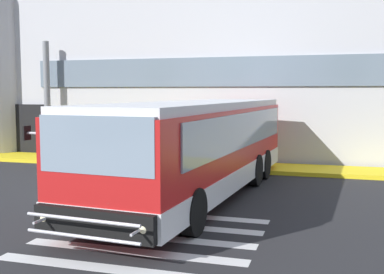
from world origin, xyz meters
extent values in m
cube|color=#232326|center=(0.00, 0.00, -0.01)|extent=(80.00, 90.00, 0.02)
cube|color=silver|center=(2.00, -6.00, 0.00)|extent=(4.40, 0.36, 0.01)
cube|color=silver|center=(2.00, -5.10, 0.00)|extent=(4.40, 0.36, 0.01)
cube|color=silver|center=(2.00, -4.20, 0.00)|extent=(4.40, 0.36, 0.01)
cube|color=silver|center=(2.00, -3.30, 0.00)|extent=(4.40, 0.36, 0.01)
cube|color=silver|center=(2.00, -2.40, 0.00)|extent=(4.40, 0.36, 0.01)
cube|color=#B7B7BC|center=(0.00, 12.00, 3.76)|extent=(22.73, 12.00, 7.52)
cube|color=#56565B|center=(0.00, 12.00, 7.67)|extent=(22.93, 12.20, 0.30)
cube|color=black|center=(-7.87, 5.95, 1.20)|extent=(1.80, 0.16, 2.40)
cube|color=slate|center=(1.00, 5.96, 3.80)|extent=(16.73, 0.10, 1.20)
cube|color=yellow|center=(0.00, 4.80, 0.07)|extent=(26.73, 2.00, 0.15)
cylinder|color=slate|center=(-6.71, 5.40, 2.68)|extent=(0.28, 0.28, 5.07)
cube|color=red|center=(1.90, -0.27, 1.42)|extent=(3.39, 10.72, 2.15)
cube|color=silver|center=(1.90, -0.27, 0.62)|extent=(3.43, 10.76, 0.55)
cube|color=silver|center=(1.90, -0.27, 2.60)|extent=(3.27, 10.51, 0.20)
cube|color=gray|center=(1.49, -5.48, 2.02)|extent=(2.35, 0.31, 1.05)
cube|color=gray|center=(3.22, -0.08, 1.92)|extent=(0.79, 9.32, 0.95)
cube|color=gray|center=(0.64, 0.13, 1.92)|extent=(0.79, 9.32, 0.95)
cube|color=black|center=(1.49, -5.48, 2.38)|extent=(2.15, 0.27, 0.28)
cube|color=black|center=(1.48, -5.61, 0.63)|extent=(2.46, 0.40, 0.52)
sphere|color=beige|center=(2.49, -5.73, 0.65)|extent=(0.18, 0.18, 0.18)
sphere|color=beige|center=(0.45, -5.57, 0.65)|extent=(0.18, 0.18, 0.18)
cylinder|color=#B7B7BF|center=(0.01, -5.16, 2.17)|extent=(0.40, 0.08, 0.05)
cube|color=black|center=(-0.19, -5.14, 2.17)|extent=(0.06, 0.20, 0.28)
cylinder|color=black|center=(2.80, -3.83, 0.50)|extent=(0.38, 1.02, 1.00)
cylinder|color=black|center=(0.45, -3.64, 0.50)|extent=(0.38, 1.02, 1.00)
cylinder|color=black|center=(3.24, 1.70, 0.50)|extent=(0.38, 1.02, 1.00)
cylinder|color=black|center=(0.90, 1.89, 0.50)|extent=(0.38, 1.02, 1.00)
cylinder|color=black|center=(3.34, 3.00, 0.50)|extent=(0.38, 1.02, 1.00)
cylinder|color=black|center=(1.00, 3.19, 0.50)|extent=(0.38, 1.02, 1.00)
cylinder|color=#B7B7BF|center=(1.45, -5.98, 0.50)|extent=(2.25, 0.24, 0.06)
cylinder|color=#B7B7BF|center=(1.45, -5.98, 0.80)|extent=(2.25, 0.24, 0.06)
cylinder|color=#B7B7BF|center=(2.43, -5.85, 0.65)|extent=(0.09, 0.50, 0.05)
cylinder|color=#B7B7BF|center=(0.49, -5.70, 0.65)|extent=(0.09, 0.50, 0.05)
cylinder|color=#2D2D33|center=(-5.83, 4.23, 0.57)|extent=(0.15, 0.15, 0.85)
cylinder|color=#2D2D33|center=(-5.99, 4.34, 0.57)|extent=(0.15, 0.15, 0.85)
cube|color=#B23333|center=(-5.91, 4.28, 1.29)|extent=(0.44, 0.40, 0.58)
sphere|color=tan|center=(-5.91, 4.28, 1.71)|extent=(0.23, 0.23, 0.23)
cylinder|color=#B23333|center=(-5.71, 4.14, 1.24)|extent=(0.09, 0.09, 0.55)
cylinder|color=#B23333|center=(-6.12, 4.43, 1.24)|extent=(0.09, 0.09, 0.55)
cylinder|color=#2D2D33|center=(-4.74, 4.71, 0.57)|extent=(0.15, 0.15, 0.85)
cylinder|color=#2D2D33|center=(-4.84, 4.88, 0.57)|extent=(0.15, 0.15, 0.85)
cube|color=#2659A5|center=(-4.79, 4.79, 1.29)|extent=(0.38, 0.44, 0.58)
sphere|color=tan|center=(-4.79, 4.79, 1.71)|extent=(0.23, 0.23, 0.23)
cylinder|color=#2659A5|center=(-4.66, 4.58, 1.24)|extent=(0.09, 0.09, 0.55)
cylinder|color=#2659A5|center=(-4.92, 5.01, 1.24)|extent=(0.09, 0.09, 0.55)
cylinder|color=#1E2338|center=(-3.59, 4.38, 0.57)|extent=(0.15, 0.15, 0.85)
cylinder|color=#1E2338|center=(-3.79, 4.35, 0.57)|extent=(0.15, 0.15, 0.85)
cube|color=#338C4C|center=(-3.69, 4.36, 1.29)|extent=(0.41, 0.27, 0.58)
sphere|color=tan|center=(-3.69, 4.36, 1.71)|extent=(0.23, 0.23, 0.23)
cylinder|color=#338C4C|center=(-3.44, 4.40, 1.24)|extent=(0.09, 0.09, 0.55)
cylinder|color=#338C4C|center=(-3.94, 4.33, 1.24)|extent=(0.09, 0.09, 0.55)
cube|color=#26663F|center=(-3.72, 4.53, 1.27)|extent=(0.32, 0.22, 0.44)
cylinder|color=yellow|center=(-0.68, 3.60, 0.45)|extent=(0.18, 0.18, 0.90)
camera|label=1|loc=(5.46, -12.92, 2.96)|focal=43.75mm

